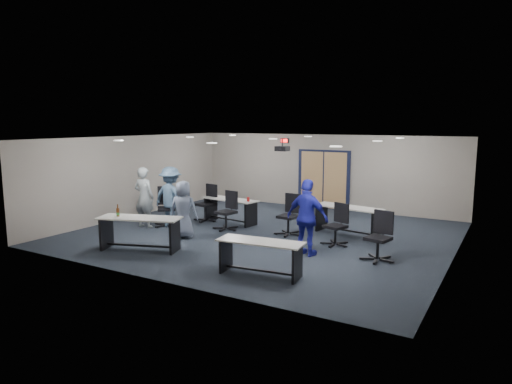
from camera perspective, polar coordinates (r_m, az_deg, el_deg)
The scene contains 24 objects.
floor at distance 13.07m, azimuth 1.04°, elevation -5.19°, with size 10.00×10.00×0.00m, color black.
back_wall at distance 16.86m, azimuth 8.50°, elevation 2.53°, with size 10.00×0.04×2.70m, color gray.
front_wall at distance 9.20m, azimuth -12.69°, elevation -2.75°, with size 10.00×0.04×2.70m, color gray.
left_wall at distance 15.84m, azimuth -14.98°, elevation 1.93°, with size 0.04×9.00×2.70m, color gray.
right_wall at distance 11.30m, azimuth 23.82°, elevation -1.17°, with size 0.04×9.00×2.70m, color gray.
ceiling at distance 12.70m, azimuth 1.07°, elevation 6.72°, with size 10.00×9.00×0.04m, color white.
double_door at distance 16.86m, azimuth 8.43°, elevation 1.50°, with size 2.00×0.07×2.20m.
exit_sign at distance 17.38m, azimuth 3.58°, elevation 6.43°, with size 0.32×0.07×0.18m.
ceiling_projector at distance 13.01m, azimuth 3.30°, elevation 5.45°, with size 0.35×0.32×0.37m.
ceiling_can_lights at distance 12.92m, azimuth 1.61°, elevation 6.62°, with size 6.24×5.74×0.02m, color silver, non-canonical shape.
table_front_left at distance 11.65m, azimuth -14.36°, elevation -4.31°, with size 2.15×1.31×1.13m.
table_front_right at distance 9.48m, azimuth 0.56°, elevation -7.48°, with size 1.86×0.80×0.73m.
table_back_left at distance 14.34m, azimuth -3.23°, elevation -1.81°, with size 1.95×0.88×0.89m.
table_back_right at distance 13.11m, azimuth 11.44°, elevation -2.89°, with size 2.04×0.98×0.79m.
chair_back_a at distance 14.68m, azimuth -6.25°, elevation -1.36°, with size 0.74×0.74×1.17m, color black, non-canonical shape.
chair_back_b at distance 13.44m, azimuth -3.79°, elevation -2.35°, with size 0.71×0.71×1.14m, color black, non-canonical shape.
chair_back_c at distance 12.80m, azimuth 4.05°, elevation -2.87°, with size 0.72×0.72×1.15m, color black, non-canonical shape.
chair_back_d at distance 11.89m, azimuth 9.91°, elevation -4.06°, with size 0.68×0.68×1.08m, color black, non-canonical shape.
chair_loose_left at distance 14.09m, azimuth -11.13°, elevation -1.84°, with size 0.76×0.76×1.20m, color black, non-canonical shape.
chair_loose_right at distance 10.78m, azimuth 15.02°, elevation -5.40°, with size 0.72×0.72×1.14m, color black, non-canonical shape.
person_gray at distance 14.06m, azimuth -13.81°, elevation -0.65°, with size 0.67×0.44×1.83m, color gray.
person_plaid at distance 12.59m, azimuth -9.06°, elevation -2.18°, with size 0.77×0.50×1.58m, color slate.
person_navy at distance 10.83m, azimuth 6.43°, elevation -3.21°, with size 1.07×0.45×1.83m, color #1A1D94.
person_back at distance 13.95m, azimuth -10.61°, elevation -0.62°, with size 1.18×0.68×1.83m, color #45607C.
Camera 1 is at (6.15, -11.10, 3.15)m, focal length 32.00 mm.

